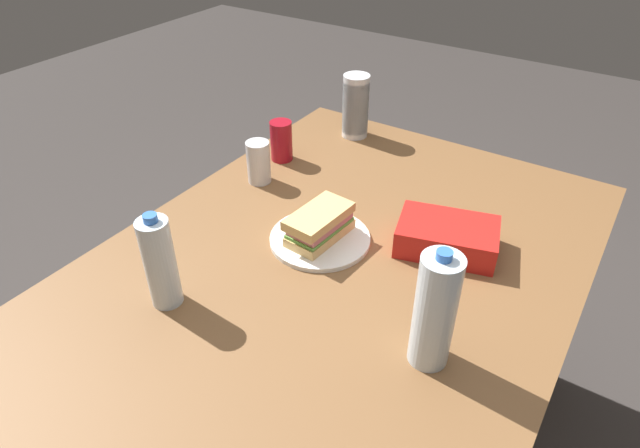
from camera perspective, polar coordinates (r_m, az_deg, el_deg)
dining_table at (r=1.33m, az=1.71°, el=-7.06°), size 1.43×1.03×0.76m
paper_plate at (r=1.32m, az=0.00°, el=-1.55°), size 0.24×0.24×0.01m
sandwich at (r=1.29m, az=-0.04°, el=-0.00°), size 0.19×0.11×0.08m
soda_can_red at (r=1.65m, az=-4.08°, el=8.70°), size 0.07×0.07×0.12m
chip_bag at (r=1.31m, az=13.17°, el=-1.30°), size 0.21×0.26×0.07m
water_bottle_tall at (r=1.14m, az=-16.44°, el=-3.90°), size 0.06×0.06×0.22m
plastic_cup_stack at (r=1.78m, az=3.75°, el=12.24°), size 0.08×0.08×0.20m
water_bottle_spare at (r=0.99m, az=11.95°, el=-8.95°), size 0.08×0.08×0.26m
soda_can_silver at (r=1.54m, az=-6.47°, el=6.47°), size 0.07×0.07×0.12m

